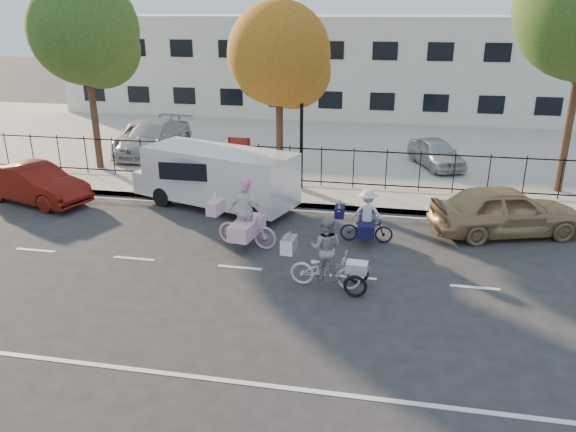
% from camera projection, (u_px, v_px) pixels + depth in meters
% --- Properties ---
extents(ground, '(120.00, 120.00, 0.00)m').
position_uv_depth(ground, '(240.00, 268.00, 14.87)').
color(ground, '#333334').
extents(road_markings, '(60.00, 9.52, 0.01)m').
position_uv_depth(road_markings, '(240.00, 267.00, 14.87)').
color(road_markings, silver).
rests_on(road_markings, ground).
extents(curb, '(60.00, 0.10, 0.15)m').
position_uv_depth(curb, '(278.00, 204.00, 19.49)').
color(curb, '#A8A399').
rests_on(curb, ground).
extents(sidewalk, '(60.00, 2.20, 0.15)m').
position_uv_depth(sidewalk, '(284.00, 194.00, 20.46)').
color(sidewalk, '#A8A399').
rests_on(sidewalk, ground).
extents(parking_lot, '(60.00, 15.60, 0.15)m').
position_uv_depth(parking_lot, '(318.00, 141.00, 28.65)').
color(parking_lot, '#A8A399').
rests_on(parking_lot, ground).
extents(iron_fence, '(58.00, 0.06, 1.50)m').
position_uv_depth(iron_fence, '(290.00, 165.00, 21.18)').
color(iron_fence, black).
rests_on(iron_fence, sidewalk).
extents(building, '(34.00, 10.00, 6.00)m').
position_uv_depth(building, '(340.00, 64.00, 36.83)').
color(building, silver).
rests_on(building, ground).
extents(lamppost, '(0.36, 0.36, 4.33)m').
position_uv_depth(lamppost, '(302.00, 108.00, 19.96)').
color(lamppost, black).
rests_on(lamppost, sidewalk).
extents(street_sign, '(0.85, 0.06, 1.80)m').
position_uv_depth(street_sign, '(239.00, 152.00, 20.96)').
color(street_sign, black).
rests_on(street_sign, sidewalk).
extents(zebra_trike, '(2.15, 0.84, 1.84)m').
position_uv_depth(zebra_trike, '(326.00, 260.00, 13.63)').
color(zebra_trike, white).
rests_on(zebra_trike, ground).
extents(unicorn_bike, '(2.11, 1.49, 2.08)m').
position_uv_depth(unicorn_bike, '(246.00, 222.00, 15.91)').
color(unicorn_bike, '#E2ACC4').
rests_on(unicorn_bike, ground).
extents(bull_bike, '(1.71, 1.17, 1.60)m').
position_uv_depth(bull_bike, '(366.00, 221.00, 16.32)').
color(bull_bike, black).
rests_on(bull_bike, ground).
extents(white_van, '(6.16, 3.48, 2.03)m').
position_uv_depth(white_van, '(217.00, 176.00, 18.98)').
color(white_van, white).
rests_on(white_van, ground).
extents(red_sedan, '(4.37, 2.59, 1.36)m').
position_uv_depth(red_sedan, '(35.00, 184.00, 19.62)').
color(red_sedan, '#60120A').
rests_on(red_sedan, ground).
extents(gold_sedan, '(4.77, 3.03, 1.51)m').
position_uv_depth(gold_sedan, '(506.00, 211.00, 16.83)').
color(gold_sedan, '#A38458').
rests_on(gold_sedan, ground).
extents(pedestrian, '(0.77, 0.62, 1.83)m').
position_uv_depth(pedestrian, '(161.00, 163.00, 20.80)').
color(pedestrian, black).
rests_on(pedestrian, sidewalk).
extents(lot_car_a, '(2.51, 5.13, 1.44)m').
position_uv_depth(lot_car_a, '(153.00, 138.00, 25.74)').
color(lot_car_a, '#B2B5BA').
rests_on(lot_car_a, parking_lot).
extents(lot_car_b, '(3.40, 5.34, 1.37)m').
position_uv_depth(lot_car_b, '(144.00, 137.00, 25.94)').
color(lot_car_b, silver).
rests_on(lot_car_b, parking_lot).
extents(lot_car_d, '(2.59, 3.74, 1.18)m').
position_uv_depth(lot_car_d, '(436.00, 153.00, 23.57)').
color(lot_car_d, '#ACADB4').
rests_on(lot_car_d, parking_lot).
extents(tree_west, '(4.25, 4.25, 7.79)m').
position_uv_depth(tree_west, '(89.00, 35.00, 21.85)').
color(tree_west, '#442D1D').
rests_on(tree_west, ground).
extents(tree_mid, '(3.71, 3.70, 6.79)m').
position_uv_depth(tree_mid, '(283.00, 59.00, 20.03)').
color(tree_mid, '#442D1D').
rests_on(tree_mid, ground).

